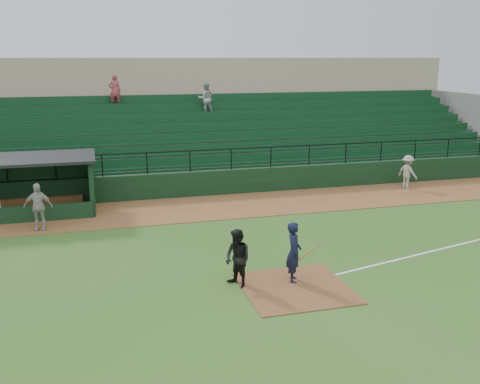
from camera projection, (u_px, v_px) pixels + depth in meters
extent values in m
plane|color=#315B1D|center=(284.00, 275.00, 16.38)|extent=(90.00, 90.00, 0.00)
cube|color=brown|center=(222.00, 206.00, 23.86)|extent=(40.00, 4.00, 0.03)
cube|color=brown|center=(295.00, 288.00, 15.45)|extent=(3.00, 3.00, 0.03)
cube|color=white|center=(480.00, 240.00, 19.57)|extent=(17.49, 4.44, 0.01)
cube|color=black|center=(211.00, 183.00, 25.78)|extent=(36.00, 0.35, 1.20)
cylinder|color=black|center=(211.00, 150.00, 25.39)|extent=(36.00, 0.06, 0.06)
cube|color=slate|center=(192.00, 143.00, 30.07)|extent=(36.00, 9.00, 3.60)
cube|color=#103B1D|center=(194.00, 136.00, 29.49)|extent=(34.56, 8.00, 4.05)
cube|color=slate|center=(468.00, 127.00, 34.68)|extent=(0.35, 9.50, 4.20)
cube|color=tan|center=(174.00, 107.00, 35.81)|extent=(38.00, 3.00, 6.40)
cube|color=slate|center=(178.00, 102.00, 33.82)|extent=(36.00, 2.00, 0.20)
imported|color=#A5A5A5|center=(206.00, 99.00, 31.51)|extent=(0.91, 0.71, 1.88)
imported|color=#A33C42|center=(115.00, 91.00, 31.01)|extent=(0.69, 0.45, 1.90)
cube|color=black|center=(92.00, 184.00, 23.20)|extent=(0.20, 2.60, 2.30)
imported|color=black|center=(294.00, 252.00, 15.71)|extent=(0.61, 0.76, 1.82)
cylinder|color=olive|center=(309.00, 252.00, 15.62)|extent=(0.79, 0.34, 0.35)
imported|color=black|center=(238.00, 259.00, 15.38)|extent=(0.96, 1.03, 1.70)
imported|color=#9E9993|center=(408.00, 172.00, 26.94)|extent=(0.96, 1.23, 1.68)
imported|color=#ACA6A1|center=(38.00, 207.00, 20.40)|extent=(1.12, 0.59, 1.82)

